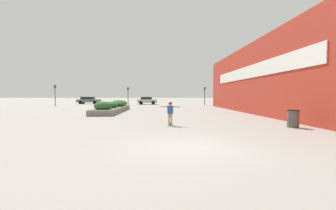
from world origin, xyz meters
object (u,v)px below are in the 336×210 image
(skateboard, at_px, (170,124))
(car_leftmost, at_px, (147,100))
(trash_bin, at_px, (293,119))
(traffic_light_left, at_px, (128,93))
(car_center_right, at_px, (89,100))
(skateboarder, at_px, (170,110))
(traffic_light_far_left, at_px, (55,92))
(traffic_light_right, at_px, (205,93))
(car_center_left, at_px, (254,101))

(skateboard, xyz_separation_m, car_leftmost, (-3.16, 30.44, 0.71))
(trash_bin, xyz_separation_m, traffic_light_left, (-12.89, 26.49, 1.65))
(car_leftmost, xyz_separation_m, car_center_right, (-12.23, 3.11, 0.00))
(car_leftmost, relative_size, traffic_light_left, 1.23)
(skateboarder, xyz_separation_m, car_leftmost, (-3.16, 30.44, -0.12))
(skateboarder, bearing_deg, traffic_light_left, 107.53)
(traffic_light_far_left, bearing_deg, traffic_light_left, -2.35)
(skateboard, height_order, skateboarder, skateboarder)
(skateboarder, height_order, car_center_right, car_center_right)
(skateboard, bearing_deg, traffic_light_far_left, 129.74)
(car_center_right, height_order, traffic_light_right, traffic_light_right)
(traffic_light_right, bearing_deg, skateboard, -105.52)
(traffic_light_left, xyz_separation_m, traffic_light_far_left, (-12.53, 0.51, 0.25))
(skateboard, height_order, car_leftmost, car_leftmost)
(skateboard, xyz_separation_m, traffic_light_far_left, (-18.65, 25.90, 2.32))
(car_leftmost, xyz_separation_m, car_center_left, (20.73, -0.90, -0.02))
(trash_bin, distance_m, car_leftmost, 33.08)
(trash_bin, xyz_separation_m, car_center_left, (10.80, 30.65, 0.27))
(car_center_left, xyz_separation_m, traffic_light_far_left, (-36.22, -3.64, 1.64))
(skateboard, relative_size, car_center_left, 0.14)
(car_leftmost, bearing_deg, skateboard, 5.93)
(car_center_right, bearing_deg, car_center_left, 83.06)
(trash_bin, bearing_deg, skateboard, 170.72)
(skateboard, xyz_separation_m, traffic_light_right, (7.25, 26.09, 2.13))
(car_center_left, relative_size, traffic_light_left, 1.46)
(trash_bin, relative_size, car_center_right, 0.21)
(traffic_light_right, bearing_deg, traffic_light_far_left, -179.57)
(trash_bin, xyz_separation_m, traffic_light_right, (0.47, 27.20, 1.71))
(traffic_light_right, bearing_deg, trash_bin, -90.99)
(car_center_left, bearing_deg, traffic_light_left, -80.04)
(car_center_right, distance_m, traffic_light_left, 12.44)
(traffic_light_far_left, bearing_deg, car_center_left, 5.75)
(car_center_left, bearing_deg, traffic_light_right, -71.52)
(skateboarder, bearing_deg, skateboard, 3.98)
(traffic_light_far_left, bearing_deg, skateboarder, -54.24)
(traffic_light_right, distance_m, traffic_light_far_left, 25.90)
(skateboarder, xyz_separation_m, traffic_light_right, (7.25, 26.09, 1.31))
(traffic_light_left, distance_m, traffic_light_far_left, 12.55)
(car_center_right, distance_m, traffic_light_right, 23.88)
(trash_bin, height_order, car_center_right, car_center_right)
(car_leftmost, xyz_separation_m, traffic_light_far_left, (-15.49, -4.55, 1.62))
(skateboard, height_order, trash_bin, trash_bin)
(car_leftmost, height_order, car_center_right, car_center_right)
(car_center_right, height_order, traffic_light_far_left, traffic_light_far_left)
(car_center_left, bearing_deg, skateboarder, -30.75)
(car_center_left, bearing_deg, car_center_right, -96.94)
(car_leftmost, distance_m, car_center_right, 12.62)
(skateboard, height_order, traffic_light_left, traffic_light_left)
(car_leftmost, xyz_separation_m, traffic_light_right, (10.41, -4.35, 1.42))
(skateboard, relative_size, car_leftmost, 0.16)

